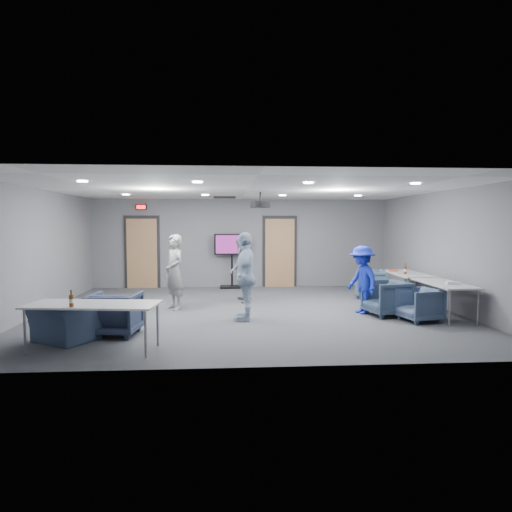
{
  "coord_description": "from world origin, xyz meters",
  "views": [
    {
      "loc": [
        -0.55,
        -10.04,
        1.94
      ],
      "look_at": [
        0.21,
        0.48,
        1.2
      ],
      "focal_mm": 32.0,
      "sensor_mm": 36.0,
      "label": 1
    }
  ],
  "objects": [
    {
      "name": "wall_right",
      "position": [
        4.5,
        0.0,
        1.35
      ],
      "size": [
        0.02,
        8.0,
        2.7
      ],
      "primitive_type": "cube",
      "color": "slate",
      "rests_on": "floor"
    },
    {
      "name": "tv_stand",
      "position": [
        -0.28,
        3.75,
        0.93
      ],
      "size": [
        1.08,
        0.51,
        1.65
      ],
      "color": "black",
      "rests_on": "floor"
    },
    {
      "name": "person_b",
      "position": [
        -0.08,
        1.2,
        0.8
      ],
      "size": [
        0.68,
        0.84,
        1.61
      ],
      "primitive_type": "imported",
      "rotation": [
        0.0,
        0.0,
        -1.47
      ],
      "color": "slate",
      "rests_on": "floor"
    },
    {
      "name": "wall_left",
      "position": [
        -4.5,
        0.0,
        1.35
      ],
      "size": [
        0.02,
        8.0,
        2.7
      ],
      "primitive_type": "cube",
      "color": "slate",
      "rests_on": "floor"
    },
    {
      "name": "wall_back",
      "position": [
        0.0,
        4.0,
        1.35
      ],
      "size": [
        9.0,
        0.02,
        2.7
      ],
      "primitive_type": "cube",
      "color": "slate",
      "rests_on": "floor"
    },
    {
      "name": "wrapper",
      "position": [
        4.05,
        -1.26,
        0.76
      ],
      "size": [
        0.28,
        0.22,
        0.06
      ],
      "primitive_type": "cube",
      "rotation": [
        0.0,
        0.0,
        -0.2
      ],
      "color": "silver",
      "rests_on": "table_right_b"
    },
    {
      "name": "bottle_front",
      "position": [
        -2.77,
        -3.27,
        0.82
      ],
      "size": [
        0.07,
        0.07,
        0.25
      ],
      "color": "#632C11",
      "rests_on": "table_front_left"
    },
    {
      "name": "chair_right_a",
      "position": [
        3.33,
        1.59,
        0.37
      ],
      "size": [
        1.05,
        1.04,
        0.75
      ],
      "primitive_type": "imported",
      "rotation": [
        0.0,
        0.0,
        -1.92
      ],
      "color": "#3C5468",
      "rests_on": "floor"
    },
    {
      "name": "person_a",
      "position": [
        -1.65,
        0.36,
        0.85
      ],
      "size": [
        0.68,
        0.74,
        1.71
      ],
      "primitive_type": "imported",
      "rotation": [
        0.0,
        0.0,
        -1.01
      ],
      "color": "gray",
      "rests_on": "floor"
    },
    {
      "name": "downlights",
      "position": [
        0.0,
        0.0,
        2.68
      ],
      "size": [
        6.18,
        3.78,
        0.02
      ],
      "color": "white",
      "rests_on": "ceiling"
    },
    {
      "name": "table_right_a",
      "position": [
        4.0,
        0.88,
        0.69
      ],
      "size": [
        0.76,
        1.83,
        0.73
      ],
      "rotation": [
        0.0,
        0.0,
        1.57
      ],
      "color": "#AEB1B3",
      "rests_on": "floor"
    },
    {
      "name": "floor",
      "position": [
        0.0,
        0.0,
        0.0
      ],
      "size": [
        9.0,
        9.0,
        0.0
      ],
      "primitive_type": "plane",
      "color": "#373A3E",
      "rests_on": "ground"
    },
    {
      "name": "person_d",
      "position": [
        2.45,
        -0.42,
        0.74
      ],
      "size": [
        0.77,
        1.06,
        1.47
      ],
      "primitive_type": "imported",
      "rotation": [
        0.0,
        0.0,
        -1.31
      ],
      "color": "#1B2BB1",
      "rests_on": "floor"
    },
    {
      "name": "table_right_b",
      "position": [
        4.0,
        -1.02,
        0.68
      ],
      "size": [
        0.72,
        1.73,
        0.73
      ],
      "rotation": [
        0.0,
        0.0,
        1.57
      ],
      "color": "#AEB1B3",
      "rests_on": "floor"
    },
    {
      "name": "door_left",
      "position": [
        -3.0,
        3.95,
        1.07
      ],
      "size": [
        1.06,
        0.17,
        2.24
      ],
      "color": "black",
      "rests_on": "wall_back"
    },
    {
      "name": "table_front_left",
      "position": [
        -2.53,
        -3.0,
        0.69
      ],
      "size": [
        2.05,
        1.05,
        0.73
      ],
      "rotation": [
        0.0,
        0.0,
        -0.12
      ],
      "color": "#AEB1B3",
      "rests_on": "floor"
    },
    {
      "name": "person_c",
      "position": [
        -0.11,
        -0.94,
        0.89
      ],
      "size": [
        0.56,
        1.09,
        1.78
      ],
      "primitive_type": "imported",
      "rotation": [
        0.0,
        0.0,
        -1.7
      ],
      "color": "#A6B9D6",
      "rests_on": "floor"
    },
    {
      "name": "bottle_right",
      "position": [
        3.85,
        0.65,
        0.83
      ],
      "size": [
        0.07,
        0.07,
        0.27
      ],
      "color": "#632C11",
      "rests_on": "table_right_a"
    },
    {
      "name": "ceiling",
      "position": [
        0.0,
        0.0,
        2.7
      ],
      "size": [
        9.0,
        9.0,
        0.0
      ],
      "primitive_type": "plane",
      "rotation": [
        3.14,
        0.0,
        0.0
      ],
      "color": "silver",
      "rests_on": "wall_back"
    },
    {
      "name": "door_right",
      "position": [
        1.2,
        3.95,
        1.07
      ],
      "size": [
        1.06,
        0.17,
        2.24
      ],
      "color": "black",
      "rests_on": "wall_back"
    },
    {
      "name": "chair_front_a",
      "position": [
        -2.44,
        -2.03,
        0.38
      ],
      "size": [
        0.9,
        0.92,
        0.76
      ],
      "primitive_type": "imported",
      "rotation": [
        0.0,
        0.0,
        3.03
      ],
      "color": "#323C56",
      "rests_on": "floor"
    },
    {
      "name": "snack_box",
      "position": [
        3.8,
        1.29,
        0.75
      ],
      "size": [
        0.21,
        0.15,
        0.04
      ],
      "primitive_type": "cube",
      "rotation": [
        0.0,
        0.0,
        -0.12
      ],
      "color": "#B8492E",
      "rests_on": "table_right_a"
    },
    {
      "name": "exit_sign",
      "position": [
        -3.0,
        3.93,
        2.45
      ],
      "size": [
        0.32,
        0.08,
        0.16
      ],
      "color": "black",
      "rests_on": "wall_back"
    },
    {
      "name": "projector",
      "position": [
        0.33,
        0.67,
        2.4
      ],
      "size": [
        0.46,
        0.42,
        0.37
      ],
      "rotation": [
        0.0,
        0.0,
        0.3
      ],
      "color": "black",
      "rests_on": "ceiling"
    },
    {
      "name": "chair_right_b",
      "position": [
        2.9,
        -0.7,
        0.37
      ],
      "size": [
        0.96,
        0.95,
        0.74
      ],
      "primitive_type": "imported",
      "rotation": [
        0.0,
        0.0,
        -1.36
      ],
      "color": "#35455C",
      "rests_on": "floor"
    },
    {
      "name": "hvac_diffuser",
      "position": [
        -0.5,
        2.8,
        2.69
      ],
      "size": [
        0.6,
        0.6,
        0.03
      ],
      "primitive_type": "cube",
      "color": "black",
      "rests_on": "ceiling"
    },
    {
      "name": "chair_right_c",
      "position": [
        3.35,
        -1.3,
        0.33
      ],
      "size": [
        0.87,
        0.86,
        0.67
      ],
      "primitive_type": "imported",
      "rotation": [
        0.0,
        0.0,
        -1.34
      ],
      "color": "#3E4E6B",
      "rests_on": "floor"
    },
    {
      "name": "wall_front",
      "position": [
        0.0,
        -4.0,
        1.35
      ],
      "size": [
        9.0,
        0.02,
        2.7
      ],
      "primitive_type": "cube",
      "color": "slate",
      "rests_on": "floor"
    },
    {
      "name": "chair_front_b",
      "position": [
        -3.19,
        -2.4,
        0.31
      ],
      "size": [
        1.24,
        1.21,
        0.62
      ],
      "primitive_type": "imported",
      "rotation": [
        0.0,
        0.0,
        2.58
      ],
      "color": "#3D4E6A",
      "rests_on": "floor"
    }
  ]
}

